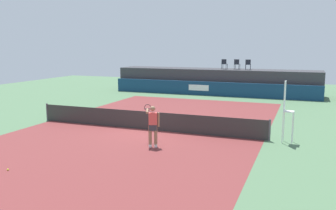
% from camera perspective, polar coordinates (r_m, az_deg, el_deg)
% --- Properties ---
extents(ground_plane, '(48.00, 48.00, 0.00)m').
position_cam_1_polar(ground_plane, '(21.24, -0.27, -2.17)').
color(ground_plane, '#4C704C').
extents(court_inner, '(12.00, 22.00, 0.00)m').
position_cam_1_polar(court_inner, '(18.54, -3.66, -3.90)').
color(court_inner, maroon).
rests_on(court_inner, ground).
extents(sponsor_wall, '(18.00, 0.22, 1.20)m').
position_cam_1_polar(sponsor_wall, '(31.03, 6.82, 2.59)').
color(sponsor_wall, navy).
rests_on(sponsor_wall, ground).
extents(spectator_platform, '(18.00, 2.80, 2.20)m').
position_cam_1_polar(spectator_platform, '(32.72, 7.63, 3.80)').
color(spectator_platform, '#38383D').
rests_on(spectator_platform, ground).
extents(spectator_chair_far_left, '(0.47, 0.47, 0.89)m').
position_cam_1_polar(spectator_chair_far_left, '(32.30, 8.96, 6.53)').
color(spectator_chair_far_left, '#1E232D').
rests_on(spectator_chair_far_left, spectator_platform).
extents(spectator_chair_left, '(0.47, 0.47, 0.89)m').
position_cam_1_polar(spectator_chair_left, '(32.13, 10.93, 6.46)').
color(spectator_chair_left, '#1E232D').
rests_on(spectator_chair_left, spectator_platform).
extents(spectator_chair_center, '(0.48, 0.48, 0.89)m').
position_cam_1_polar(spectator_chair_center, '(31.86, 12.64, 6.38)').
color(spectator_chair_center, '#1E232D').
rests_on(spectator_chair_center, spectator_platform).
extents(umpire_chair, '(0.47, 0.47, 2.76)m').
position_cam_1_polar(umpire_chair, '(16.61, 18.36, -0.36)').
color(umpire_chair, white).
rests_on(umpire_chair, ground).
extents(tennis_net, '(12.40, 0.02, 0.95)m').
position_cam_1_polar(tennis_net, '(18.44, -3.68, -2.47)').
color(tennis_net, '#2D2D2D').
rests_on(tennis_net, ground).
extents(net_post_near, '(0.10, 0.10, 1.00)m').
position_cam_1_polar(net_post_near, '(21.73, -18.69, -1.06)').
color(net_post_near, '#4C4C51').
rests_on(net_post_near, ground).
extents(net_post_far, '(0.10, 0.10, 1.00)m').
position_cam_1_polar(net_post_far, '(16.85, 15.89, -3.87)').
color(net_post_far, '#4C4C51').
rests_on(net_post_far, ground).
extents(tennis_player, '(1.01, 1.07, 1.77)m').
position_cam_1_polar(tennis_player, '(15.24, -2.45, -3.14)').
color(tennis_player, white).
rests_on(tennis_player, court_inner).
extents(tennis_ball, '(0.07, 0.07, 0.07)m').
position_cam_1_polar(tennis_ball, '(13.75, -24.16, -9.38)').
color(tennis_ball, '#D8EA33').
rests_on(tennis_ball, court_inner).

